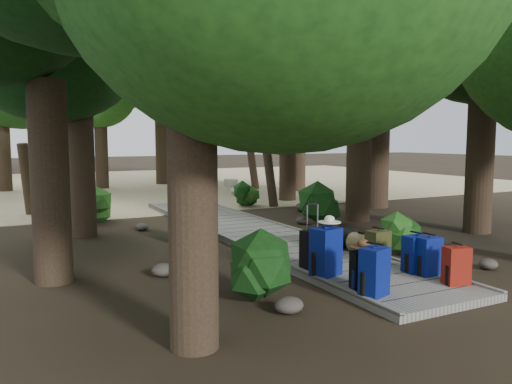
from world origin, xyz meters
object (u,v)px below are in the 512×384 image
backpack_left_a (374,269)px  backpack_left_c (326,249)px  backpack_right_a (456,264)px  backpack_right_b (429,254)px  backpack_right_d (378,244)px  sun_lounger (238,187)px  backpack_left_b (363,268)px  lone_suitcase_on_sand (181,193)px  kayak (82,195)px  suitcase_on_boardwalk (312,248)px  duffel_right_black (332,236)px  backpack_right_c (416,252)px  duffel_right_khaki (363,244)px

backpack_left_a → backpack_left_c: size_ratio=0.88×
backpack_left_a → backpack_right_a: 1.46m
backpack_left_a → backpack_right_b: size_ratio=1.11×
backpack_right_d → sun_lounger: size_ratio=0.33×
backpack_left_b → backpack_right_d: 1.84m
lone_suitcase_on_sand → kayak: lone_suitcase_on_sand is taller
backpack_right_d → lone_suitcase_on_sand: 10.43m
suitcase_on_boardwalk → duffel_right_black: bearing=24.7°
backpack_left_a → backpack_right_d: size_ratio=1.25×
backpack_right_a → sun_lounger: 14.00m
sun_lounger → duffel_right_black: bearing=-80.6°
backpack_left_b → backpack_right_c: (1.38, 0.36, 0.02)m
duffel_right_khaki → backpack_right_c: bearing=-102.9°
sun_lounger → backpack_right_a: bearing=-77.1°
backpack_left_a → duffel_right_black: bearing=45.1°
duffel_right_black → sun_lounger: bearing=101.8°
backpack_left_b → backpack_right_a: bearing=-4.0°
backpack_left_a → backpack_right_d: bearing=28.4°
backpack_right_c → backpack_right_d: backpack_right_c is taller
duffel_right_khaki → kayak: (-3.46, 12.41, -0.11)m
backpack_right_c → backpack_right_d: size_ratio=1.11×
backpack_right_c → kayak: backpack_right_c is taller
lone_suitcase_on_sand → backpack_right_d: bearing=-80.6°
backpack_left_a → backpack_left_c: 1.18m
kayak → sun_lounger: sun_lounger is taller
backpack_left_b → duffel_right_black: size_ratio=0.87×
backpack_left_b → backpack_right_b: (1.43, 0.13, 0.03)m
backpack_right_c → duffel_right_khaki: size_ratio=1.20×
backpack_left_c → backpack_right_c: size_ratio=1.27×
duffel_right_black → kayak: duffel_right_black is taller
backpack_right_b → lone_suitcase_on_sand: (-0.31, 11.55, -0.11)m
duffel_right_khaki → backpack_left_c: bearing=-157.9°
backpack_left_c → duffel_right_black: size_ratio=1.19×
backpack_right_a → duffel_right_khaki: backpack_right_a is taller
duffel_right_black → lone_suitcase_on_sand: lone_suitcase_on_sand is taller
backpack_right_d → duffel_right_khaki: (0.11, 0.54, -0.11)m
backpack_right_d → duffel_right_khaki: 0.57m
backpack_right_b → duffel_right_black: size_ratio=0.95×
kayak → sun_lounger: 6.20m
lone_suitcase_on_sand → sun_lounger: size_ratio=0.36×
lone_suitcase_on_sand → sun_lounger: (3.01, 1.60, -0.03)m
backpack_right_a → kayak: backpack_right_a is taller
duffel_right_khaki → suitcase_on_boardwalk: bearing=-173.3°
backpack_left_b → backpack_right_a: (1.39, -0.45, 0.01)m
suitcase_on_boardwalk → lone_suitcase_on_sand: (1.10, 10.31, -0.10)m
backpack_left_b → lone_suitcase_on_sand: backpack_left_b is taller
duffel_right_black → suitcase_on_boardwalk: size_ratio=1.11×
backpack_left_b → suitcase_on_boardwalk: (0.02, 1.37, 0.01)m
backpack_right_a → duffel_right_black: 3.04m
backpack_left_a → backpack_right_a: size_ratio=1.18×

